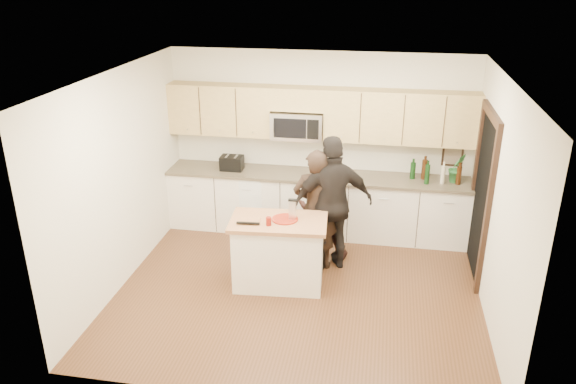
% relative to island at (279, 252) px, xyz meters
% --- Properties ---
extents(floor, '(4.50, 4.50, 0.00)m').
position_rel_island_xyz_m(floor, '(0.28, -0.10, -0.45)').
color(floor, '#57311D').
rests_on(floor, ground).
extents(room_shell, '(4.52, 4.02, 2.71)m').
position_rel_island_xyz_m(room_shell, '(0.28, -0.10, 1.28)').
color(room_shell, beige).
rests_on(room_shell, ground).
extents(back_cabinetry, '(4.50, 0.66, 0.94)m').
position_rel_island_xyz_m(back_cabinetry, '(0.28, 1.59, 0.02)').
color(back_cabinetry, white).
rests_on(back_cabinetry, ground).
extents(upper_cabinetry, '(4.50, 0.33, 0.75)m').
position_rel_island_xyz_m(upper_cabinetry, '(0.31, 1.73, 1.39)').
color(upper_cabinetry, tan).
rests_on(upper_cabinetry, ground).
extents(microwave, '(0.76, 0.41, 0.40)m').
position_rel_island_xyz_m(microwave, '(-0.03, 1.70, 1.20)').
color(microwave, silver).
rests_on(microwave, ground).
extents(doorway, '(0.06, 1.25, 2.20)m').
position_rel_island_xyz_m(doorway, '(2.51, 0.80, 0.70)').
color(doorway, black).
rests_on(doorway, ground).
extents(framed_picture, '(0.30, 0.03, 0.38)m').
position_rel_island_xyz_m(framed_picture, '(2.23, 1.88, 0.83)').
color(framed_picture, black).
rests_on(framed_picture, ground).
extents(dish_towel, '(0.34, 0.60, 0.48)m').
position_rel_island_xyz_m(dish_towel, '(-0.67, 1.40, 0.35)').
color(dish_towel, white).
rests_on(dish_towel, ground).
extents(island, '(1.25, 0.79, 0.90)m').
position_rel_island_xyz_m(island, '(0.00, 0.00, 0.00)').
color(island, white).
rests_on(island, ground).
extents(red_plate, '(0.33, 0.33, 0.02)m').
position_rel_island_xyz_m(red_plate, '(0.08, 0.03, 0.45)').
color(red_plate, maroon).
rests_on(red_plate, island).
extents(box_grater, '(0.10, 0.06, 0.26)m').
position_rel_island_xyz_m(box_grater, '(0.17, 0.04, 0.59)').
color(box_grater, silver).
rests_on(box_grater, red_plate).
extents(drink_glass, '(0.07, 0.07, 0.11)m').
position_rel_island_xyz_m(drink_glass, '(-0.09, -0.16, 0.50)').
color(drink_glass, maroon).
rests_on(drink_glass, island).
extents(cutting_board, '(0.27, 0.19, 0.02)m').
position_rel_island_xyz_m(cutting_board, '(-0.35, -0.09, 0.45)').
color(cutting_board, '#A66D45').
rests_on(cutting_board, island).
extents(tongs, '(0.29, 0.06, 0.02)m').
position_rel_island_xyz_m(tongs, '(-0.34, -0.19, 0.47)').
color(tongs, black).
rests_on(tongs, cutting_board).
extents(knife, '(0.20, 0.04, 0.01)m').
position_rel_island_xyz_m(knife, '(-0.37, -0.17, 0.47)').
color(knife, silver).
rests_on(knife, cutting_board).
extents(toaster, '(0.33, 0.23, 0.22)m').
position_rel_island_xyz_m(toaster, '(-1.02, 1.57, 0.59)').
color(toaster, black).
rests_on(toaster, back_cabinetry).
extents(bottle_cluster, '(0.71, 0.27, 0.35)m').
position_rel_island_xyz_m(bottle_cluster, '(1.93, 1.58, 0.65)').
color(bottle_cluster, black).
rests_on(bottle_cluster, back_cabinetry).
extents(orchid, '(0.29, 0.27, 0.43)m').
position_rel_island_xyz_m(orchid, '(2.27, 1.62, 0.70)').
color(orchid, '#2A6930').
rests_on(orchid, back_cabinetry).
extents(woman_left, '(0.62, 0.41, 1.66)m').
position_rel_island_xyz_m(woman_left, '(0.40, 0.55, 0.38)').
color(woman_left, black).
rests_on(woman_left, ground).
extents(woman_center, '(0.76, 0.62, 1.46)m').
position_rel_island_xyz_m(woman_center, '(0.47, 0.84, 0.28)').
color(woman_center, '#331D19').
rests_on(woman_center, ground).
extents(woman_right, '(1.17, 0.80, 1.84)m').
position_rel_island_xyz_m(woman_right, '(0.61, 0.57, 0.47)').
color(woman_right, black).
rests_on(woman_right, ground).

